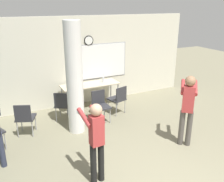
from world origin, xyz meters
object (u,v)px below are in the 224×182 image
object	(u,v)px
chair_table_front	(100,104)
person_playing_front	(96,137)
chair_table_left	(63,104)
person_playing_side	(188,105)
bottle_on_table	(103,79)
chair_near_pillar	(25,117)
chair_table_right	(118,98)
folding_table	(90,86)

from	to	relation	value
chair_table_front	person_playing_front	xyz separation A→B (m)	(-1.06, -2.28, 0.41)
chair_table_left	person_playing_front	bearing A→B (deg)	-92.85
chair_table_front	person_playing_side	world-z (taller)	person_playing_side
bottle_on_table	chair_near_pillar	bearing A→B (deg)	-158.79
chair_near_pillar	person_playing_front	distance (m)	2.56
chair_table_left	chair_table_front	bearing A→B (deg)	-26.82
chair_near_pillar	person_playing_front	size ratio (longest dim) A/B	0.56
chair_table_right	person_playing_side	size ratio (longest dim) A/B	0.52
person_playing_front	person_playing_side	distance (m)	2.37
bottle_on_table	chair_table_right	world-z (taller)	bottle_on_table
bottle_on_table	chair_table_right	xyz separation A→B (m)	(0.10, -0.86, -0.36)
chair_near_pillar	chair_table_right	world-z (taller)	same
chair_near_pillar	person_playing_front	world-z (taller)	person_playing_front
folding_table	bottle_on_table	size ratio (longest dim) A/B	6.40
chair_table_left	person_playing_front	world-z (taller)	person_playing_front
bottle_on_table	chair_table_right	size ratio (longest dim) A/B	0.33
chair_table_front	chair_near_pillar	size ratio (longest dim) A/B	1.00
bottle_on_table	chair_near_pillar	world-z (taller)	bottle_on_table
person_playing_front	person_playing_side	bearing A→B (deg)	7.09
chair_table_left	chair_table_right	distance (m)	1.62
chair_table_front	chair_near_pillar	distance (m)	2.00
chair_table_left	chair_near_pillar	size ratio (longest dim) A/B	1.00
chair_table_left	bottle_on_table	bearing A→B (deg)	21.73
chair_table_left	person_playing_side	world-z (taller)	person_playing_side
chair_table_right	bottle_on_table	bearing A→B (deg)	96.48
bottle_on_table	folding_table	bearing A→B (deg)	179.89
folding_table	person_playing_side	size ratio (longest dim) A/B	1.08
folding_table	chair_table_right	xyz separation A→B (m)	(0.55, -0.86, -0.20)
chair_near_pillar	person_playing_front	bearing A→B (deg)	-68.36
bottle_on_table	chair_near_pillar	xyz separation A→B (m)	(-2.57, -1.00, -0.36)
chair_table_front	chair_near_pillar	world-z (taller)	same
person_playing_side	chair_near_pillar	bearing A→B (deg)	147.90
chair_table_right	chair_near_pillar	bearing A→B (deg)	-176.93
person_playing_front	chair_table_left	bearing A→B (deg)	87.15
folding_table	bottle_on_table	distance (m)	0.48
folding_table	chair_table_left	xyz separation A→B (m)	(-1.05, -0.60, -0.20)
person_playing_side	person_playing_front	bearing A→B (deg)	-172.91
person_playing_side	bottle_on_table	bearing A→B (deg)	103.09
chair_table_front	folding_table	bearing A→B (deg)	83.27
chair_table_left	person_playing_front	distance (m)	2.79
chair_table_left	chair_table_right	world-z (taller)	same
folding_table	chair_table_right	bearing A→B (deg)	-57.39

